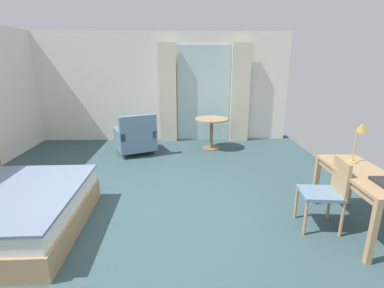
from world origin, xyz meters
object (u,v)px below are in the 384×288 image
(armchair_by_window, at_px, (136,138))
(round_cafe_table, at_px, (212,126))
(desk_lamp, at_px, (361,132))
(writing_desk, at_px, (363,180))
(desk_chair, at_px, (327,190))

(armchair_by_window, xyz_separation_m, round_cafe_table, (1.66, 0.30, 0.19))
(armchair_by_window, bearing_deg, desk_lamp, -37.45)
(desk_lamp, distance_m, armchair_by_window, 4.21)
(writing_desk, xyz_separation_m, desk_chair, (-0.38, 0.04, -0.13))
(desk_chair, distance_m, armchair_by_window, 4.01)
(writing_desk, relative_size, desk_lamp, 2.48)
(armchair_by_window, distance_m, round_cafe_table, 1.70)
(desk_lamp, xyz_separation_m, armchair_by_window, (-3.29, 2.52, -0.76))
(desk_chair, height_order, round_cafe_table, desk_chair)
(desk_lamp, bearing_deg, writing_desk, -109.94)
(armchair_by_window, relative_size, round_cafe_table, 1.38)
(armchair_by_window, bearing_deg, desk_chair, -46.99)
(desk_chair, xyz_separation_m, armchair_by_window, (-2.74, 2.93, -0.16))
(armchair_by_window, bearing_deg, writing_desk, -43.61)
(desk_chair, relative_size, round_cafe_table, 1.18)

